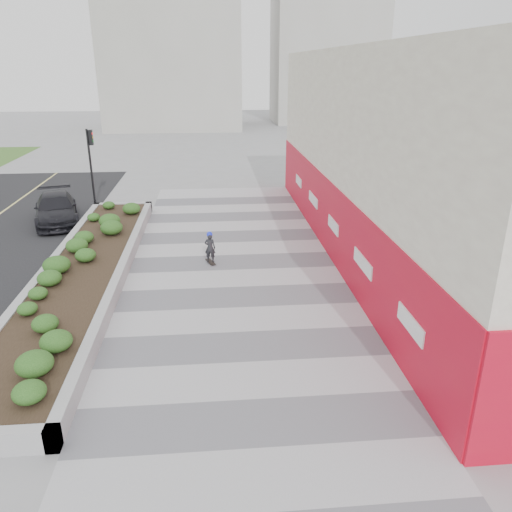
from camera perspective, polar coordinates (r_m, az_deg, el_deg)
The scene contains 10 objects.
ground at distance 12.71m, azimuth -0.80°, elevation -14.48°, with size 160.00×160.00×0.00m, color gray.
walkway at distance 15.24m, azimuth -1.68°, elevation -7.93°, with size 8.00×36.00×0.01m, color #A8A8AD.
building at distance 21.07m, azimuth 16.77°, elevation 10.85°, with size 6.04×24.08×8.00m.
planter at distance 19.26m, azimuth -19.03°, elevation -1.38°, with size 3.00×18.00×0.90m.
traffic_signal_near at distance 28.93m, azimuth -18.34°, elevation 10.79°, with size 0.33×0.28×4.20m.
distant_bldg_north_l at distance 65.51m, azimuth -9.64°, elevation 23.04°, with size 16.00×12.00×20.00m, color #ADAAA3.
distant_bldg_north_r at distance 72.21m, azimuth 8.21°, elevation 24.49°, with size 14.00×10.00×24.00m, color #ADAAA3.
manhole_cover at distance 15.28m, azimuth 0.21°, elevation -7.86°, with size 0.44×0.44×0.01m, color #595654.
skateboarder at distance 19.66m, azimuth -5.28°, elevation 0.99°, with size 0.48×0.75×1.33m.
car_dark at distance 26.75m, azimuth -21.88°, elevation 5.02°, with size 1.95×4.80×1.39m, color black.
Camera 1 is at (-0.76, -10.32, 7.38)m, focal length 35.00 mm.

